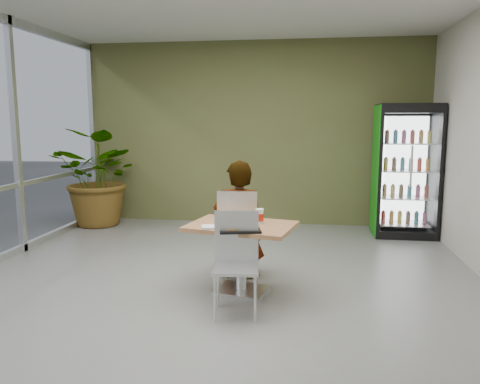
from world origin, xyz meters
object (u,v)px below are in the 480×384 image
object	(u,v)px
chair_near	(236,254)
cafeteria_tray	(240,230)
chair_far	(238,226)
potted_plant	(101,177)
beverage_fridge	(405,171)
dining_table	(241,244)
seated_woman	(239,231)
soda_cup	(260,216)

from	to	relation	value
chair_near	cafeteria_tray	xyz separation A→B (m)	(0.01, 0.18, 0.20)
chair_near	chair_far	bearing A→B (deg)	90.72
chair_far	potted_plant	xyz separation A→B (m)	(-2.78, 2.39, 0.24)
cafeteria_tray	beverage_fridge	distance (m)	3.89
dining_table	chair_far	bearing A→B (deg)	101.78
chair_near	dining_table	bearing A→B (deg)	85.65
dining_table	beverage_fridge	bearing A→B (deg)	52.65
chair_far	beverage_fridge	xyz separation A→B (m)	(2.32, 2.39, 0.44)
beverage_fridge	chair_far	bearing A→B (deg)	-134.28
dining_table	chair_far	distance (m)	0.53
chair_far	seated_woman	distance (m)	0.09
soda_cup	potted_plant	bearing A→B (deg)	137.21
chair_near	potted_plant	xyz separation A→B (m)	(-2.90, 3.39, 0.28)
chair_far	potted_plant	distance (m)	3.68
chair_near	potted_plant	size ratio (longest dim) A/B	0.57
soda_cup	potted_plant	xyz separation A→B (m)	(-3.07, 2.84, 0.03)
dining_table	cafeteria_tray	bearing A→B (deg)	-85.07
seated_woman	beverage_fridge	world-z (taller)	beverage_fridge
chair_far	soda_cup	size ratio (longest dim) A/B	6.64
dining_table	seated_woman	size ratio (longest dim) A/B	0.72
cafeteria_tray	beverage_fridge	xyz separation A→B (m)	(2.19, 3.20, 0.28)
chair_near	beverage_fridge	distance (m)	4.06
beverage_fridge	potted_plant	world-z (taller)	beverage_fridge
dining_table	chair_near	xyz separation A→B (m)	(0.02, -0.48, 0.03)
dining_table	soda_cup	world-z (taller)	soda_cup
potted_plant	beverage_fridge	bearing A→B (deg)	-0.03
cafeteria_tray	dining_table	bearing A→B (deg)	94.93
chair_near	potted_plant	distance (m)	4.47
seated_woman	potted_plant	world-z (taller)	potted_plant
potted_plant	seated_woman	bearing A→B (deg)	-40.08
seated_woman	dining_table	bearing A→B (deg)	99.77
soda_cup	beverage_fridge	distance (m)	3.50
chair_near	soda_cup	size ratio (longest dim) A/B	6.20
cafeteria_tray	chair_far	bearing A→B (deg)	99.30
chair_far	cafeteria_tray	bearing A→B (deg)	98.28
soda_cup	beverage_fridge	size ratio (longest dim) A/B	0.07
chair_far	cafeteria_tray	xyz separation A→B (m)	(0.13, -0.81, 0.16)
soda_cup	cafeteria_tray	world-z (taller)	soda_cup
chair_far	soda_cup	world-z (taller)	chair_far
cafeteria_tray	potted_plant	bearing A→B (deg)	132.23
beverage_fridge	potted_plant	distance (m)	5.11
chair_near	soda_cup	distance (m)	0.63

